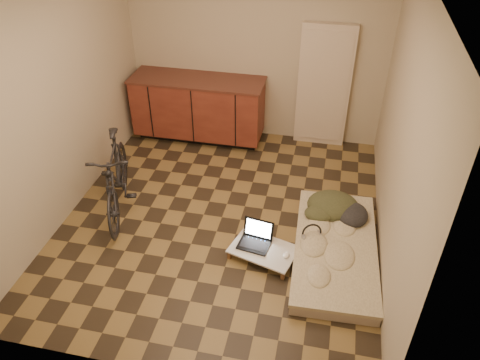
% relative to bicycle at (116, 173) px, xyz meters
% --- Properties ---
extents(room_shell, '(3.50, 4.00, 2.60)m').
position_rel_bicycle_xyz_m(room_shell, '(1.20, 0.08, 0.80)').
color(room_shell, brown).
rests_on(room_shell, ground).
extents(cabinets, '(1.84, 0.62, 0.91)m').
position_rel_bicycle_xyz_m(cabinets, '(0.45, 1.78, -0.03)').
color(cabinets, black).
rests_on(cabinets, ground).
extents(appliance_panel, '(0.70, 0.10, 1.70)m').
position_rel_bicycle_xyz_m(appliance_panel, '(2.15, 2.02, 0.35)').
color(appliance_panel, beige).
rests_on(appliance_panel, ground).
extents(bicycle, '(0.91, 1.61, 1.00)m').
position_rel_bicycle_xyz_m(bicycle, '(0.00, 0.00, 0.00)').
color(bicycle, black).
rests_on(bicycle, ground).
extents(futon, '(0.90, 1.77, 0.15)m').
position_rel_bicycle_xyz_m(futon, '(2.50, -0.26, -0.43)').
color(futon, '#AC9B89').
rests_on(futon, ground).
extents(clothing_pile, '(0.63, 0.54, 0.25)m').
position_rel_bicycle_xyz_m(clothing_pile, '(2.49, 0.29, -0.23)').
color(clothing_pile, '#333720').
rests_on(clothing_pile, futon).
extents(headphones, '(0.29, 0.28, 0.15)m').
position_rel_bicycle_xyz_m(headphones, '(2.24, -0.21, -0.28)').
color(headphones, black).
rests_on(headphones, futon).
extents(lap_desk, '(0.76, 0.59, 0.11)m').
position_rel_bicycle_xyz_m(lap_desk, '(1.77, -0.44, -0.40)').
color(lap_desk, brown).
rests_on(lap_desk, ground).
extents(laptop, '(0.36, 0.33, 0.22)m').
position_rel_bicycle_xyz_m(laptop, '(1.68, -0.36, -0.34)').
color(laptop, black).
rests_on(laptop, lap_desk).
extents(mouse, '(0.07, 0.11, 0.03)m').
position_rel_bicycle_xyz_m(mouse, '(2.02, -0.50, -0.37)').
color(mouse, white).
rests_on(mouse, lap_desk).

